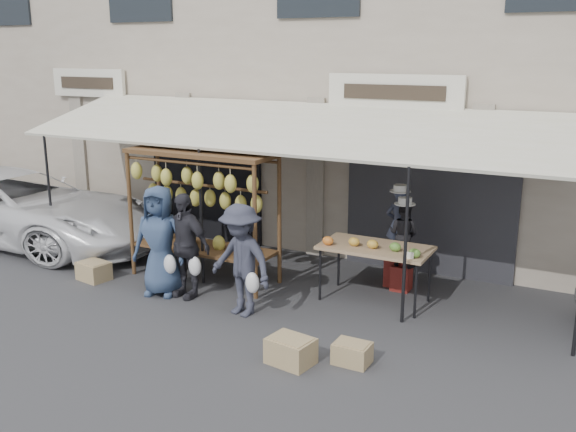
% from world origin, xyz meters
% --- Properties ---
extents(ground_plane, '(90.00, 90.00, 0.00)m').
position_xyz_m(ground_plane, '(0.00, 0.00, 0.00)').
color(ground_plane, '#2D2D30').
extents(shophouse, '(24.00, 6.15, 7.30)m').
position_xyz_m(shophouse, '(-0.00, 6.50, 3.65)').
color(shophouse, '#B3A693').
rests_on(shophouse, ground_plane).
extents(awning, '(10.00, 2.35, 2.92)m').
position_xyz_m(awning, '(0.01, 2.28, 2.57)').
color(awning, silver).
rests_on(awning, ground_plane).
extents(banana_rack, '(2.60, 0.90, 2.24)m').
position_xyz_m(banana_rack, '(-1.11, 1.32, 1.56)').
color(banana_rack, '#4C2D19').
rests_on(banana_rack, ground_plane).
extents(produce_table, '(1.70, 0.90, 1.04)m').
position_xyz_m(produce_table, '(1.85, 1.71, 0.87)').
color(produce_table, '#9B7C59').
rests_on(produce_table, ground_plane).
extents(vendor_left, '(0.49, 0.41, 1.17)m').
position_xyz_m(vendor_left, '(1.94, 2.56, 1.07)').
color(vendor_left, '#303548').
rests_on(vendor_left, stool_left).
extents(vendor_right, '(0.58, 0.49, 1.07)m').
position_xyz_m(vendor_right, '(2.08, 2.40, 0.96)').
color(vendor_right, black).
rests_on(vendor_right, stool_right).
extents(customer_left, '(0.99, 0.77, 1.79)m').
position_xyz_m(customer_left, '(-1.31, 0.44, 0.89)').
color(customer_left, '#324565').
rests_on(customer_left, ground_plane).
extents(customer_mid, '(1.03, 0.52, 1.70)m').
position_xyz_m(customer_mid, '(-0.91, 0.54, 0.85)').
color(customer_mid, '#2B2A31').
rests_on(customer_mid, ground_plane).
extents(customer_right, '(1.20, 0.84, 1.70)m').
position_xyz_m(customer_right, '(0.28, 0.32, 0.85)').
color(customer_right, '#323443').
rests_on(customer_right, ground_plane).
extents(stool_left, '(0.39, 0.39, 0.49)m').
position_xyz_m(stool_left, '(1.94, 2.56, 0.24)').
color(stool_left, maroon).
rests_on(stool_left, ground_plane).
extents(stool_right, '(0.36, 0.36, 0.43)m').
position_xyz_m(stool_right, '(2.08, 2.40, 0.21)').
color(stool_right, maroon).
rests_on(stool_right, ground_plane).
extents(crate_near_a, '(0.62, 0.51, 0.33)m').
position_xyz_m(crate_near_a, '(1.64, -0.73, 0.17)').
color(crate_near_a, tan).
rests_on(crate_near_a, ground_plane).
extents(crate_near_b, '(0.45, 0.35, 0.27)m').
position_xyz_m(crate_near_b, '(2.33, -0.37, 0.14)').
color(crate_near_b, tan).
rests_on(crate_near_b, ground_plane).
extents(crate_far, '(0.58, 0.48, 0.31)m').
position_xyz_m(crate_far, '(-2.77, 0.41, 0.16)').
color(crate_far, tan).
rests_on(crate_far, ground_plane).
extents(van, '(5.10, 2.38, 2.12)m').
position_xyz_m(van, '(-6.13, 1.57, 1.06)').
color(van, white).
rests_on(van, ground_plane).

